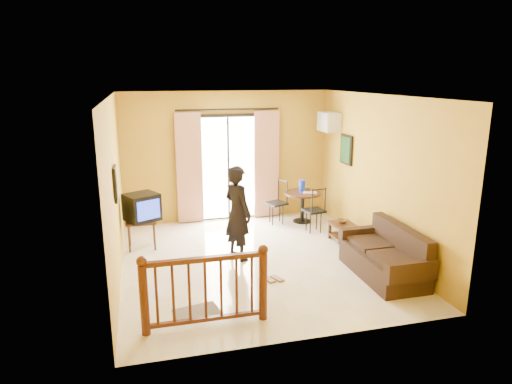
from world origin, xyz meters
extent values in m
plane|color=beige|center=(0.00, 0.00, 0.00)|extent=(5.00, 5.00, 0.00)
plane|color=white|center=(0.00, 0.00, 2.80)|extent=(5.00, 5.00, 0.00)
plane|color=#B78C23|center=(0.00, 2.50, 1.40)|extent=(4.50, 0.00, 4.50)
plane|color=#B78C23|center=(0.00, -2.50, 1.40)|extent=(4.50, 0.00, 4.50)
plane|color=#B78C23|center=(-2.25, 0.00, 1.40)|extent=(0.00, 5.00, 5.00)
plane|color=#B78C23|center=(2.25, 0.00, 1.40)|extent=(0.00, 5.00, 5.00)
cube|color=black|center=(0.00, 2.48, 1.15)|extent=(1.34, 0.03, 2.34)
cube|color=white|center=(0.00, 2.45, 1.15)|extent=(1.20, 0.04, 2.20)
cube|color=black|center=(0.00, 2.43, 1.15)|extent=(0.04, 0.02, 2.20)
cube|color=beige|center=(-0.85, 2.40, 1.20)|extent=(0.55, 0.08, 2.35)
cube|color=beige|center=(0.85, 2.40, 1.20)|extent=(0.55, 0.08, 2.35)
cylinder|color=black|center=(0.00, 2.40, 2.42)|extent=(2.20, 0.04, 0.04)
cube|color=black|center=(-1.90, 1.12, 0.52)|extent=(0.54, 0.45, 0.04)
cylinder|color=black|center=(-2.12, 0.94, 0.26)|extent=(0.04, 0.04, 0.52)
cylinder|color=black|center=(-1.68, 0.94, 0.26)|extent=(0.04, 0.04, 0.52)
cylinder|color=black|center=(-2.12, 1.30, 0.26)|extent=(0.04, 0.04, 0.52)
cylinder|color=black|center=(-1.68, 1.30, 0.26)|extent=(0.04, 0.04, 0.52)
cube|color=black|center=(-1.87, 1.12, 0.79)|extent=(0.72, 0.69, 0.49)
cube|color=#2943F7|center=(-1.75, 0.89, 0.79)|extent=(0.40, 0.22, 0.35)
cube|color=black|center=(-2.22, -0.20, 1.55)|extent=(0.04, 0.42, 0.52)
cube|color=#56524A|center=(-2.19, -0.20, 1.55)|extent=(0.01, 0.34, 0.44)
cylinder|color=black|center=(1.51, 1.84, 0.65)|extent=(0.80, 0.80, 0.04)
cylinder|color=black|center=(1.51, 1.84, 0.32)|extent=(0.08, 0.08, 0.65)
cylinder|color=black|center=(1.51, 1.84, 0.01)|extent=(0.39, 0.39, 0.03)
cylinder|color=#152CC5|center=(1.51, 1.89, 0.80)|extent=(0.14, 0.14, 0.26)
cube|color=beige|center=(1.63, 1.74, 0.68)|extent=(0.31, 0.24, 0.02)
cube|color=silver|center=(2.10, 1.95, 2.15)|extent=(0.30, 0.60, 0.40)
cube|color=gray|center=(1.95, 1.95, 2.15)|extent=(0.02, 0.56, 0.36)
cube|color=black|center=(2.22, 1.30, 1.65)|extent=(0.04, 0.50, 0.60)
cube|color=black|center=(2.19, 1.30, 1.65)|extent=(0.01, 0.42, 0.52)
cube|color=black|center=(1.85, 0.37, 0.34)|extent=(0.44, 0.79, 0.04)
cube|color=black|center=(1.85, 0.37, 0.11)|extent=(0.40, 0.75, 0.03)
cube|color=black|center=(1.67, 0.02, 0.17)|extent=(0.05, 0.05, 0.34)
cube|color=black|center=(2.03, 0.02, 0.17)|extent=(0.05, 0.05, 0.34)
cube|color=black|center=(1.67, 0.73, 0.17)|extent=(0.05, 0.05, 0.34)
cube|color=black|center=(2.03, 0.73, 0.17)|extent=(0.05, 0.05, 0.34)
imported|color=brown|center=(1.85, 0.56, 0.39)|extent=(0.22, 0.22, 0.06)
cube|color=black|center=(1.80, -1.09, 0.20)|extent=(0.79, 1.58, 0.39)
cube|color=black|center=(2.10, -1.09, 0.54)|extent=(0.18, 1.57, 0.54)
cube|color=black|center=(1.80, -1.86, 0.41)|extent=(0.79, 0.16, 0.30)
cube|color=black|center=(1.80, -0.33, 0.41)|extent=(0.79, 0.16, 0.30)
cube|color=black|center=(1.75, -1.44, 0.42)|extent=(0.54, 0.64, 0.10)
cube|color=black|center=(1.75, -0.75, 0.42)|extent=(0.54, 0.64, 0.10)
imported|color=black|center=(-0.28, 0.20, 0.83)|extent=(0.63, 0.72, 1.65)
cylinder|color=#471E0F|center=(-1.90, -1.90, 0.46)|extent=(0.11, 0.11, 0.92)
cylinder|color=#471E0F|center=(-0.40, -1.90, 0.46)|extent=(0.11, 0.11, 0.92)
sphere|color=#471E0F|center=(-1.90, -1.90, 0.97)|extent=(0.13, 0.13, 0.13)
sphere|color=#471E0F|center=(-0.40, -1.90, 0.97)|extent=(0.13, 0.13, 0.13)
cube|color=#471E0F|center=(-1.15, -1.90, 0.92)|extent=(1.55, 0.08, 0.06)
cube|color=#471E0F|center=(-1.15, -1.90, 0.10)|extent=(1.55, 0.06, 0.05)
cube|color=#5C5149|center=(-1.22, -1.54, 0.01)|extent=(0.67, 0.51, 0.02)
cube|color=brown|center=(-0.01, -0.81, 0.01)|extent=(0.19, 0.27, 0.03)
cube|color=brown|center=(0.13, -0.81, 0.01)|extent=(0.19, 0.27, 0.03)
camera|label=1|loc=(-1.83, -7.12, 3.12)|focal=32.00mm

